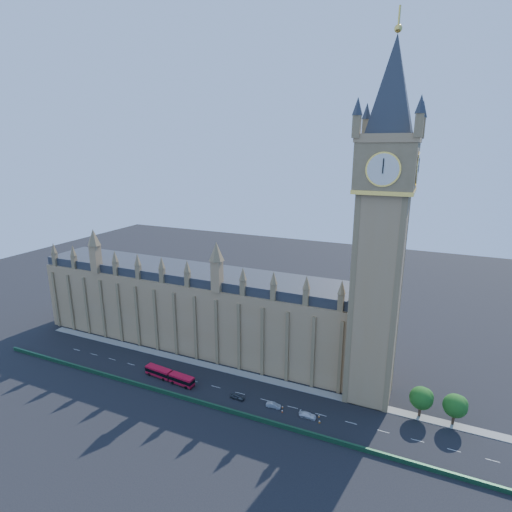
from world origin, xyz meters
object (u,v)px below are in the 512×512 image
at_px(car_grey, 238,397).
at_px(car_silver, 273,405).
at_px(red_bus, 169,376).
at_px(car_white, 308,415).

height_order(car_grey, car_silver, car_grey).
bearing_deg(red_bus, car_silver, 6.36).
distance_m(car_silver, car_white, 9.80).
bearing_deg(car_silver, red_bus, 86.17).
xyz_separation_m(red_bus, car_silver, (33.95, 0.51, -0.90)).
height_order(car_grey, car_white, car_grey).
relative_size(red_bus, car_silver, 4.37).
bearing_deg(red_bus, car_white, 5.77).
bearing_deg(car_grey, red_bus, 94.14).
height_order(red_bus, car_grey, red_bus).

